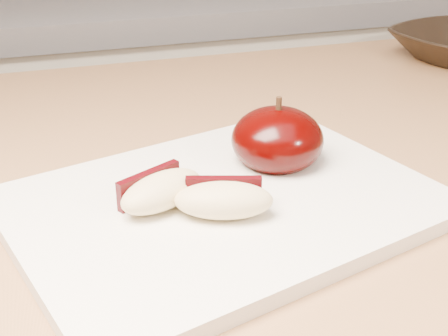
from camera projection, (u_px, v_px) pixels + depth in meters
name	position (u px, v px, depth m)	size (l,w,h in m)	color
back_cabinet	(138.00, 201.00, 1.37)	(2.40, 0.62, 0.94)	silver
cutting_board	(224.00, 204.00, 0.48)	(0.32, 0.23, 0.01)	white
apple_half	(277.00, 140.00, 0.53)	(0.09, 0.09, 0.07)	black
apple_wedge_a	(160.00, 190.00, 0.46)	(0.08, 0.06, 0.03)	beige
apple_wedge_b	(224.00, 199.00, 0.45)	(0.08, 0.05, 0.03)	beige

